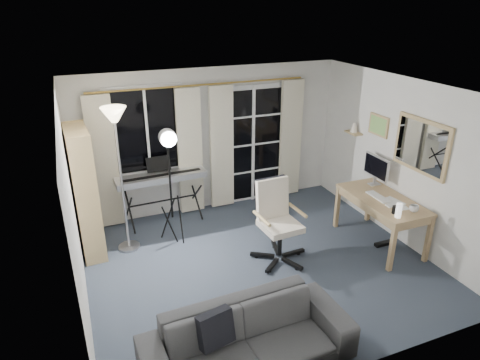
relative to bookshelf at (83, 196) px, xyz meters
name	(u,v)px	position (x,y,z in m)	size (l,w,h in m)	color
floor	(259,265)	(2.12, -1.25, -0.88)	(4.50, 4.00, 0.02)	#343B4C
window	(147,130)	(1.07, 0.72, 0.63)	(1.20, 0.08, 1.40)	white
french_door	(252,145)	(2.87, 0.72, 0.16)	(1.32, 0.09, 2.11)	white
curtains	(205,149)	(1.98, 0.63, 0.22)	(3.60, 0.07, 2.13)	gold
bookshelf	(83,196)	(0.00, 0.00, 0.00)	(0.33, 0.87, 1.83)	tan
torchiere_lamp	(116,138)	(0.53, -0.14, 0.82)	(0.43, 0.43, 2.10)	#B2B2B7
keyboard_piano	(161,178)	(1.19, 0.45, -0.09)	(1.43, 0.73, 1.03)	black
studio_light	(169,152)	(1.18, -0.25, 0.58)	(0.32, 0.36, 1.80)	black
office_chair	(276,213)	(2.42, -1.12, -0.20)	(0.77, 0.79, 1.14)	black
desk	(382,204)	(4.00, -1.40, -0.22)	(0.71, 1.39, 0.74)	tan
monitor	(376,168)	(4.20, -0.95, 0.15)	(0.18, 0.53, 0.46)	silver
desk_clutter	(388,216)	(3.94, -1.62, -0.29)	(0.44, 0.84, 0.93)	white
mug	(414,208)	(4.10, -1.90, -0.07)	(0.12, 0.10, 0.12)	silver
wall_mirror	(421,146)	(4.34, -1.60, 0.68)	(0.04, 0.94, 0.74)	tan
framed_print	(379,125)	(4.35, -0.70, 0.73)	(0.03, 0.42, 0.32)	tan
wall_shelf	(354,129)	(4.28, -0.20, 0.54)	(0.16, 0.30, 0.18)	tan
sofa	(248,332)	(1.29, -2.80, -0.46)	(2.09, 0.68, 0.81)	#343436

